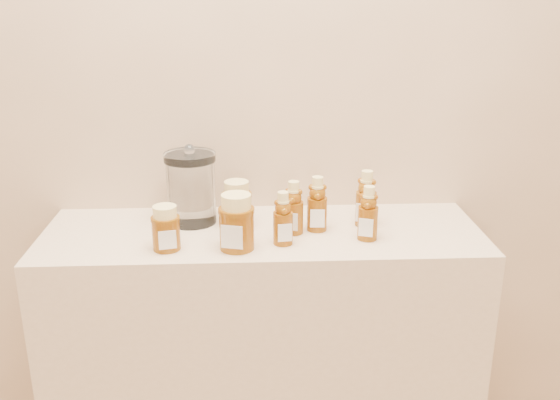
{
  "coord_description": "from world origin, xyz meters",
  "views": [
    {
      "loc": [
        -0.03,
        -0.03,
        1.55
      ],
      "look_at": [
        0.05,
        1.52,
        1.0
      ],
      "focal_mm": 40.0,
      "sensor_mm": 36.0,
      "label": 1
    }
  ],
  "objects_px": {
    "bear_bottle_back_left": "(294,204)",
    "honey_jar_left": "(166,228)",
    "bear_bottle_front_left": "(283,215)",
    "glass_canister": "(191,185)",
    "display_table": "(264,371)"
  },
  "relations": [
    {
      "from": "display_table",
      "to": "honey_jar_left",
      "type": "bearing_deg",
      "value": -156.28
    },
    {
      "from": "display_table",
      "to": "glass_canister",
      "type": "height_order",
      "value": "glass_canister"
    },
    {
      "from": "display_table",
      "to": "honey_jar_left",
      "type": "relative_size",
      "value": 10.32
    },
    {
      "from": "bear_bottle_back_left",
      "to": "honey_jar_left",
      "type": "xyz_separation_m",
      "value": [
        -0.33,
        -0.09,
        -0.02
      ]
    },
    {
      "from": "bear_bottle_front_left",
      "to": "honey_jar_left",
      "type": "distance_m",
      "value": 0.3
    },
    {
      "from": "honey_jar_left",
      "to": "glass_canister",
      "type": "relative_size",
      "value": 0.53
    },
    {
      "from": "bear_bottle_back_left",
      "to": "glass_canister",
      "type": "bearing_deg",
      "value": -179.75
    },
    {
      "from": "bear_bottle_front_left",
      "to": "honey_jar_left",
      "type": "relative_size",
      "value": 1.38
    },
    {
      "from": "honey_jar_left",
      "to": "glass_canister",
      "type": "xyz_separation_m",
      "value": [
        0.05,
        0.19,
        0.05
      ]
    },
    {
      "from": "display_table",
      "to": "bear_bottle_back_left",
      "type": "xyz_separation_m",
      "value": [
        0.08,
        -0.02,
        0.53
      ]
    },
    {
      "from": "bear_bottle_back_left",
      "to": "glass_canister",
      "type": "xyz_separation_m",
      "value": [
        -0.28,
        0.09,
        0.03
      ]
    },
    {
      "from": "display_table",
      "to": "bear_bottle_front_left",
      "type": "distance_m",
      "value": 0.54
    },
    {
      "from": "bear_bottle_back_left",
      "to": "glass_canister",
      "type": "distance_m",
      "value": 0.3
    },
    {
      "from": "bear_bottle_front_left",
      "to": "glass_canister",
      "type": "distance_m",
      "value": 0.3
    },
    {
      "from": "bear_bottle_back_left",
      "to": "honey_jar_left",
      "type": "height_order",
      "value": "bear_bottle_back_left"
    }
  ]
}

